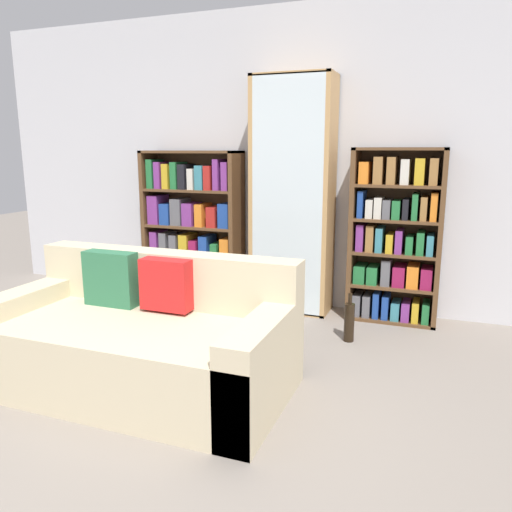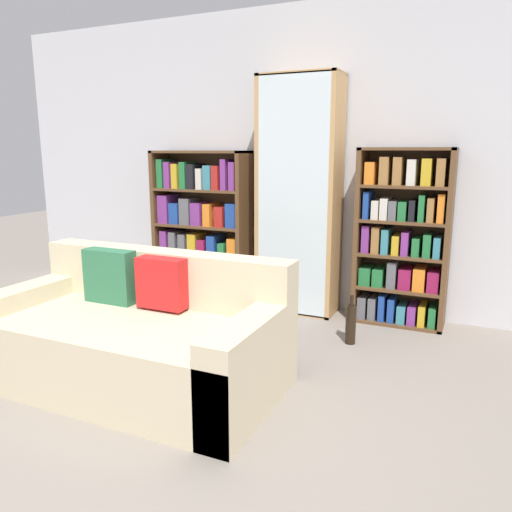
# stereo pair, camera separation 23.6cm
# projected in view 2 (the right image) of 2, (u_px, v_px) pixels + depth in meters

# --- Properties ---
(ground_plane) EXTENTS (16.00, 16.00, 0.00)m
(ground_plane) POSITION_uv_depth(u_px,v_px,m) (88.00, 452.00, 2.44)
(ground_plane) COLOR gray
(wall_back) EXTENTS (6.18, 0.06, 2.70)m
(wall_back) POSITION_uv_depth(u_px,v_px,m) (290.00, 161.00, 4.62)
(wall_back) COLOR silver
(wall_back) RESTS_ON ground
(couch) EXTENTS (1.85, 0.94, 0.80)m
(couch) POSITION_uv_depth(u_px,v_px,m) (136.00, 339.00, 3.13)
(couch) COLOR beige
(couch) RESTS_ON ground
(bookshelf_left) EXTENTS (0.98, 0.32, 1.44)m
(bookshelf_left) POSITION_uv_depth(u_px,v_px,m) (201.00, 228.00, 4.91)
(bookshelf_left) COLOR brown
(bookshelf_left) RESTS_ON ground
(display_cabinet) EXTENTS (0.71, 0.36, 2.08)m
(display_cabinet) POSITION_uv_depth(u_px,v_px,m) (299.00, 198.00, 4.42)
(display_cabinet) COLOR tan
(display_cabinet) RESTS_ON ground
(bookshelf_right) EXTENTS (0.75, 0.32, 1.47)m
(bookshelf_right) POSITION_uv_depth(u_px,v_px,m) (402.00, 240.00, 4.13)
(bookshelf_right) COLOR brown
(bookshelf_right) RESTS_ON ground
(wine_bottle) EXTENTS (0.08, 0.08, 0.38)m
(wine_bottle) POSITION_uv_depth(u_px,v_px,m) (351.00, 324.00, 3.78)
(wine_bottle) COLOR black
(wine_bottle) RESTS_ON ground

